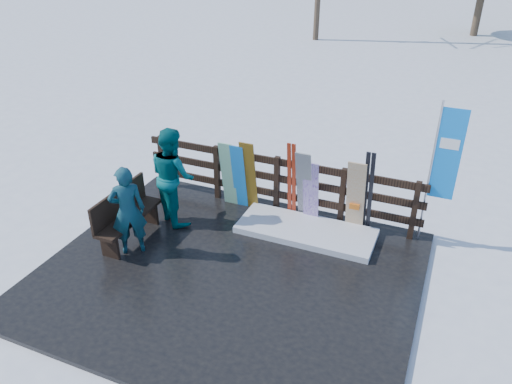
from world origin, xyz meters
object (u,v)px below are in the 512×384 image
at_px(snowboard_5, 355,197).
at_px(snowboard_4, 304,187).
at_px(snowboard_1, 228,174).
at_px(snowboard_2, 249,176).
at_px(bench, 125,214).
at_px(snowboard_0, 239,177).
at_px(snowboard_3, 311,193).
at_px(rental_flag, 443,160).
at_px(person_front, 128,211).
at_px(person_back, 173,176).

bearing_deg(snowboard_5, snowboard_4, 180.00).
xyz_separation_m(snowboard_1, snowboard_2, (0.45, -0.00, 0.04)).
height_order(bench, snowboard_0, snowboard_0).
bearing_deg(snowboard_3, rental_flag, 7.15).
height_order(snowboard_5, rental_flag, rental_flag).
distance_m(snowboard_2, snowboard_4, 1.12).
height_order(snowboard_4, person_front, person_front).
bearing_deg(snowboard_2, person_front, -122.44).
xyz_separation_m(snowboard_0, person_back, (-0.95, -0.85, 0.24)).
bearing_deg(bench, snowboard_5, 25.61).
distance_m(snowboard_3, rental_flag, 2.37).
bearing_deg(snowboard_2, snowboard_0, 180.00).
bearing_deg(person_front, snowboard_5, 171.82).
bearing_deg(snowboard_2, snowboard_3, 0.00).
distance_m(bench, snowboard_2, 2.41).
height_order(snowboard_2, person_back, person_back).
height_order(snowboard_1, person_front, person_front).
xyz_separation_m(bench, rental_flag, (5.02, 2.04, 1.09)).
relative_size(rental_flag, person_front, 1.60).
height_order(person_front, person_back, person_back).
distance_m(snowboard_1, person_back, 1.14).
distance_m(snowboard_1, snowboard_4, 1.56).
distance_m(snowboard_1, rental_flag, 3.96).
bearing_deg(snowboard_1, person_back, -130.20).
bearing_deg(person_back, bench, 96.79).
height_order(bench, snowboard_1, snowboard_1).
bearing_deg(snowboard_5, snowboard_2, 180.00).
relative_size(snowboard_2, snowboard_3, 1.14).
bearing_deg(snowboard_3, bench, -148.29).
xyz_separation_m(snowboard_3, snowboard_5, (0.83, -0.00, 0.09)).
height_order(snowboard_1, snowboard_3, snowboard_1).
height_order(snowboard_3, person_back, person_back).
height_order(snowboard_0, snowboard_1, snowboard_1).
height_order(snowboard_1, snowboard_4, snowboard_4).
bearing_deg(snowboard_4, snowboard_3, 0.00).
xyz_separation_m(snowboard_5, person_front, (-3.39, -2.07, 0.07)).
distance_m(snowboard_3, snowboard_4, 0.16).
distance_m(snowboard_4, snowboard_5, 0.96).
bearing_deg(snowboard_4, snowboard_2, 180.00).
bearing_deg(bench, person_back, 63.67).
bearing_deg(rental_flag, bench, -157.86).
height_order(snowboard_2, snowboard_5, snowboard_2).
bearing_deg(snowboard_3, snowboard_4, -180.00).
bearing_deg(snowboard_2, rental_flag, 4.54).
relative_size(snowboard_0, snowboard_2, 0.93).
bearing_deg(person_back, snowboard_2, -110.70).
bearing_deg(snowboard_4, snowboard_1, 180.00).
height_order(bench, snowboard_4, snowboard_4).
xyz_separation_m(snowboard_2, snowboard_3, (1.25, 0.00, -0.09)).
relative_size(snowboard_3, snowboard_4, 0.85).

